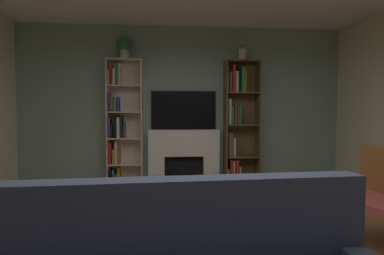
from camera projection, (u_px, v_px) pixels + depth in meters
The scene contains 8 objects.
wall_back_accent at pixel (183, 107), 5.49m from camera, with size 5.83×0.06×2.85m, color #809E96.
fireplace at pixel (184, 158), 5.40m from camera, with size 1.34×0.49×1.03m.
tv at pixel (184, 110), 5.44m from camera, with size 1.14×0.06×0.68m, color black.
bookshelf_left at pixel (121, 126), 5.28m from camera, with size 0.60×0.28×2.23m.
bookshelf_right at pixel (237, 124), 5.44m from camera, with size 0.60×0.33×2.23m.
potted_plant at pixel (124, 46), 5.18m from camera, with size 0.25×0.25×0.37m.
vase_with_flowers at pixel (242, 54), 5.36m from camera, with size 0.13×0.13×0.36m.
armchair at pixel (381, 196), 3.04m from camera, with size 0.81×0.85×0.97m.
Camera 1 is at (-0.31, -2.45, 1.32)m, focal length 28.74 mm.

